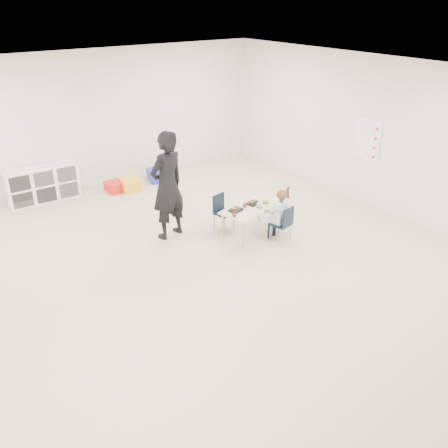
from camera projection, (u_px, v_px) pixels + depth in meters
room at (213, 187)px, 6.46m from camera, size 9.00×9.02×2.80m
table at (252, 220)px, 8.13m from camera, size 1.23×0.81×0.52m
chair_near at (281, 223)px, 7.91m from camera, size 0.36×0.34×0.62m
chair_far at (224, 212)px, 8.30m from camera, size 0.36×0.34×0.62m
child at (282, 214)px, 7.83m from camera, size 0.50×0.50×0.98m
lunch_tray_near at (253, 203)px, 8.11m from camera, size 0.25×0.21×0.03m
lunch_tray_far at (236, 210)px, 7.86m from camera, size 0.25×0.21×0.03m
milk_carton at (260, 205)px, 7.94m from camera, size 0.08×0.08×0.10m
bread_roll at (265, 201)px, 8.14m from camera, size 0.09×0.09×0.07m
apple_near at (245, 205)px, 7.98m from camera, size 0.07×0.07×0.07m
apple_far at (234, 215)px, 7.64m from camera, size 0.07×0.07×0.07m
cubby_shelf at (42, 184)px, 9.42m from camera, size 1.40×0.40×0.70m
rules_poster at (367, 140)px, 9.04m from camera, size 0.02×0.60×0.80m
adult at (167, 186)px, 7.79m from camera, size 0.75×0.58×1.84m
bin_red at (115, 187)px, 9.96m from camera, size 0.35×0.44×0.20m
bin_yellow at (130, 185)px, 10.02m from camera, size 0.46×0.55×0.24m
bin_blue at (158, 175)px, 10.53m from camera, size 0.49×0.57×0.24m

